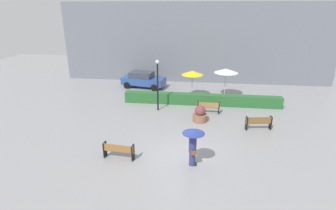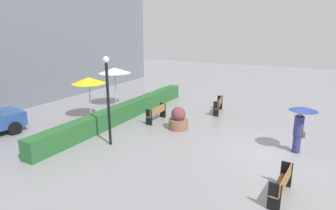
# 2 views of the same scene
# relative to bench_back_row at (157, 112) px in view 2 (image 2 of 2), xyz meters

# --- Properties ---
(ground_plane) EXTENTS (60.00, 60.00, 0.00)m
(ground_plane) POSITION_rel_bench_back_row_xyz_m (-1.46, -6.57, -0.51)
(ground_plane) COLOR gray
(bench_back_row) EXTENTS (1.69, 0.38, 0.87)m
(bench_back_row) POSITION_rel_bench_back_row_xyz_m (0.00, 0.00, 0.00)
(bench_back_row) COLOR #9E7242
(bench_back_row) RESTS_ON ground
(bench_near_left) EXTENTS (1.72, 0.51, 0.86)m
(bench_near_left) POSITION_rel_bench_back_row_xyz_m (-4.80, -7.19, -0.00)
(bench_near_left) COLOR olive
(bench_near_left) RESTS_ON ground
(bench_far_right) EXTENTS (1.74, 0.60, 0.91)m
(bench_far_right) POSITION_rel_bench_back_row_xyz_m (3.23, -2.54, 0.03)
(bench_far_right) COLOR brown
(bench_far_right) RESTS_ON ground
(pedestrian_with_umbrella) EXTENTS (1.11, 1.11, 1.99)m
(pedestrian_with_umbrella) POSITION_rel_bench_back_row_xyz_m (-0.90, -7.35, 0.85)
(pedestrian_with_umbrella) COLOR navy
(pedestrian_with_umbrella) RESTS_ON ground
(planter_pot) EXTENTS (1.01, 1.01, 1.17)m
(planter_pot) POSITION_rel_bench_back_row_xyz_m (-0.61, -1.64, -0.01)
(planter_pot) COLOR brown
(planter_pot) RESTS_ON ground
(lamp_post) EXTENTS (0.28, 0.28, 3.94)m
(lamp_post) POSITION_rel_bench_back_row_xyz_m (-3.89, 0.16, 1.90)
(lamp_post) COLOR black
(lamp_post) RESTS_ON ground
(patio_umbrella_yellow) EXTENTS (1.86, 1.86, 2.43)m
(patio_umbrella_yellow) POSITION_rel_bench_back_row_xyz_m (-1.40, 3.57, 1.73)
(patio_umbrella_yellow) COLOR silver
(patio_umbrella_yellow) RESTS_ON ground
(patio_umbrella_white) EXTENTS (2.07, 2.07, 2.60)m
(patio_umbrella_white) POSITION_rel_bench_back_row_xyz_m (1.47, 3.99, 1.91)
(patio_umbrella_white) COLOR silver
(patio_umbrella_white) RESTS_ON ground
(hedge_strip) EXTENTS (12.77, 0.70, 0.90)m
(hedge_strip) POSITION_rel_bench_back_row_xyz_m (-0.54, 1.83, -0.06)
(hedge_strip) COLOR #28602D
(hedge_strip) RESTS_ON ground
(building_facade) EXTENTS (28.00, 1.20, 8.13)m
(building_facade) POSITION_rel_bench_back_row_xyz_m (-1.46, 9.43, 3.55)
(building_facade) COLOR slate
(building_facade) RESTS_ON ground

